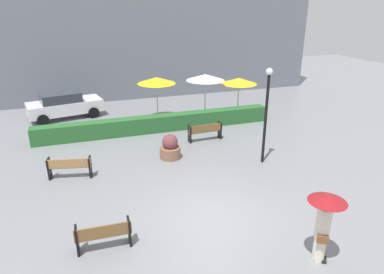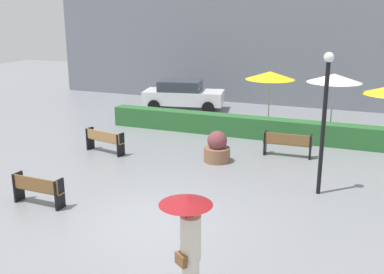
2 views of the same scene
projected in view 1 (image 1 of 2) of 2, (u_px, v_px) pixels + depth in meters
name	position (u px, v px, depth m)	size (l,w,h in m)	color
ground_plane	(211.00, 217.00, 11.10)	(60.00, 60.00, 0.00)	gray
bench_back_row	(205.00, 131.00, 17.14)	(1.76, 0.43, 0.87)	brown
bench_far_left	(69.00, 166.00, 13.43)	(1.71, 0.70, 0.85)	#9E7242
bench_near_left	(104.00, 234.00, 9.50)	(1.54, 0.40, 0.83)	brown
pedestrian_with_umbrella	(324.00, 219.00, 8.75)	(0.96, 0.96, 2.02)	silver
planter_pot	(170.00, 148.00, 15.22)	(0.93, 0.93, 1.10)	brown
lamp_post	(267.00, 107.00, 14.08)	(0.28, 0.28, 4.07)	black
patio_umbrella_yellow	(156.00, 80.00, 19.36)	(2.16, 2.16, 2.57)	silver
patio_umbrella_white	(205.00, 77.00, 19.67)	(2.20, 2.20, 2.67)	silver
patio_umbrella_yellow_far	(239.00, 81.00, 20.48)	(2.14, 2.14, 2.31)	silver
hedge_strip	(158.00, 123.00, 18.44)	(12.62, 0.70, 0.86)	#28602D
building_facade	(126.00, 27.00, 23.47)	(28.00, 1.20, 9.83)	slate
parked_car	(64.00, 105.00, 20.50)	(4.47, 2.65, 1.57)	silver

